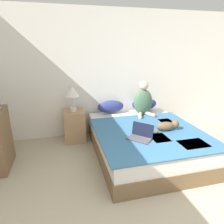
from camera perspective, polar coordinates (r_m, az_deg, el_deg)
The scene contains 9 objects.
wall_back at distance 4.32m, azimuth 3.05°, elevation 10.84°, with size 5.85×0.05×2.55m.
bed at distance 3.61m, azimuth 9.17°, elevation -8.02°, with size 1.73×2.13×0.50m.
pillow_near at distance 4.18m, azimuth -0.39°, elevation 1.55°, with size 0.56×0.22×0.26m.
pillow_far at distance 4.41m, azimuth 9.20°, elevation 2.22°, with size 0.56×0.22×0.26m.
person_sitting at distance 4.07m, azimuth 8.92°, elevation 3.17°, with size 0.39×0.38×0.69m.
cat_tabby at distance 3.43m, azimuth 15.62°, elevation -3.77°, with size 0.50×0.17×0.18m.
laptop_open at distance 3.06m, azimuth 8.11°, elevation -6.72°, with size 0.42×0.42×0.22m.
nightstand at distance 4.10m, azimuth -10.68°, elevation -3.82°, with size 0.41×0.45×0.63m.
table_lamp at distance 3.87m, azimuth -11.29°, elevation 5.33°, with size 0.26×0.26×0.50m.
Camera 1 is at (-1.28, -0.84, 1.82)m, focal length 32.00 mm.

